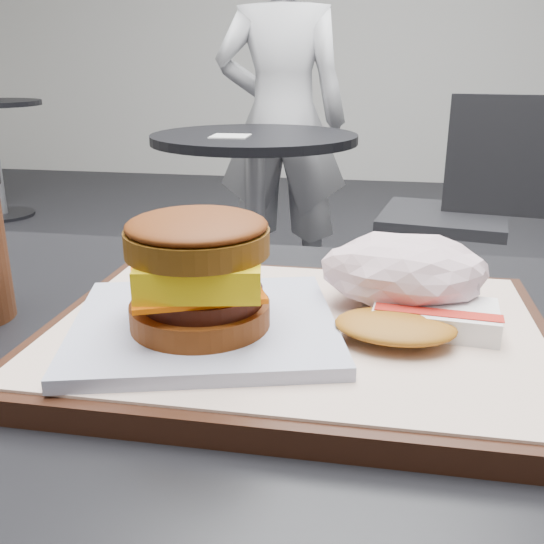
{
  "coord_description": "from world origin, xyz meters",
  "views": [
    {
      "loc": [
        0.07,
        -0.39,
        0.98
      ],
      "look_at": [
        0.0,
        0.02,
        0.83
      ],
      "focal_mm": 40.0,
      "sensor_mm": 36.0,
      "label": 1
    }
  ],
  "objects": [
    {
      "name": "crumpled_wrapper",
      "position": [
        0.1,
        0.08,
        0.82
      ],
      "size": [
        0.13,
        0.1,
        0.06
      ],
      "primitive_type": null,
      "color": "white",
      "rests_on": "serving_tray"
    },
    {
      "name": "napkin",
      "position": [
        -0.41,
        1.55,
        0.75
      ],
      "size": [
        0.12,
        0.12,
        0.0
      ],
      "primitive_type": "cube",
      "rotation": [
        0.0,
        0.0,
        0.03
      ],
      "color": "silver",
      "rests_on": "neighbor_table"
    },
    {
      "name": "serving_tray",
      "position": [
        0.02,
        0.03,
        0.78
      ],
      "size": [
        0.38,
        0.28,
        0.02
      ],
      "color": "black",
      "rests_on": "customer_table"
    },
    {
      "name": "hash_brown",
      "position": [
        0.11,
        0.03,
        0.8
      ],
      "size": [
        0.12,
        0.09,
        0.02
      ],
      "color": "white",
      "rests_on": "serving_tray"
    },
    {
      "name": "patron",
      "position": [
        -0.34,
        2.15,
        0.75
      ],
      "size": [
        0.58,
        0.41,
        1.5
      ],
      "primitive_type": "imported",
      "rotation": [
        0.0,
        0.0,
        3.24
      ],
      "color": "silver",
      "rests_on": "ground"
    },
    {
      "name": "neighbor_chair",
      "position": [
        0.37,
        1.76,
        0.51
      ],
      "size": [
        0.63,
        0.48,
        0.88
      ],
      "color": "#98989D",
      "rests_on": "ground"
    },
    {
      "name": "breakfast_sandwich",
      "position": [
        -0.05,
        -0.0,
        0.83
      ],
      "size": [
        0.23,
        0.21,
        0.09
      ],
      "color": "silver",
      "rests_on": "serving_tray"
    },
    {
      "name": "neighbor_table",
      "position": [
        -0.35,
        1.65,
        0.55
      ],
      "size": [
        0.7,
        0.7,
        0.75
      ],
      "color": "black",
      "rests_on": "ground"
    }
  ]
}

